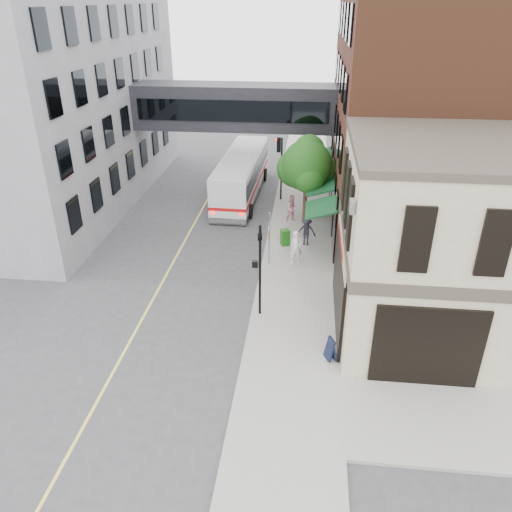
% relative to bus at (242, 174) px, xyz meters
% --- Properties ---
extents(ground, '(120.00, 120.00, 0.00)m').
position_rel_bus_xyz_m(ground, '(2.58, -17.75, -1.73)').
color(ground, '#38383A').
rests_on(ground, ground).
extents(sidewalk_main, '(4.00, 60.00, 0.15)m').
position_rel_bus_xyz_m(sidewalk_main, '(4.58, -3.75, -1.65)').
color(sidewalk_main, gray).
rests_on(sidewalk_main, ground).
extents(corner_building, '(10.19, 8.12, 8.45)m').
position_rel_bus_xyz_m(corner_building, '(11.55, -15.75, 2.48)').
color(corner_building, tan).
rests_on(corner_building, ground).
extents(brick_building, '(13.76, 18.00, 14.00)m').
position_rel_bus_xyz_m(brick_building, '(12.56, -2.76, 5.26)').
color(brick_building, '#4F2A18').
rests_on(brick_building, ground).
extents(opposite_building, '(14.00, 24.00, 14.00)m').
position_rel_bus_xyz_m(opposite_building, '(-14.42, -1.75, 5.27)').
color(opposite_building, slate).
rests_on(opposite_building, ground).
extents(skyway_bridge, '(14.00, 3.18, 3.00)m').
position_rel_bus_xyz_m(skyway_bridge, '(-0.42, 0.25, 4.77)').
color(skyway_bridge, black).
rests_on(skyway_bridge, ground).
extents(traffic_signal_near, '(0.44, 0.22, 4.60)m').
position_rel_bus_xyz_m(traffic_signal_near, '(2.95, -15.75, 1.25)').
color(traffic_signal_near, black).
rests_on(traffic_signal_near, sidewalk_main).
extents(traffic_signal_far, '(0.53, 0.28, 4.50)m').
position_rel_bus_xyz_m(traffic_signal_far, '(2.84, -0.75, 1.61)').
color(traffic_signal_far, black).
rests_on(traffic_signal_far, sidewalk_main).
extents(street_sign_pole, '(0.08, 0.75, 3.00)m').
position_rel_bus_xyz_m(street_sign_pole, '(2.97, -10.75, 0.20)').
color(street_sign_pole, gray).
rests_on(street_sign_pole, sidewalk_main).
extents(street_tree, '(3.80, 3.20, 5.60)m').
position_rel_bus_xyz_m(street_tree, '(4.77, -4.54, 2.18)').
color(street_tree, '#382619').
rests_on(street_tree, sidewalk_main).
extents(lane_marking, '(0.12, 40.00, 0.01)m').
position_rel_bus_xyz_m(lane_marking, '(-2.42, -7.75, -1.72)').
color(lane_marking, '#D8CC4C').
rests_on(lane_marking, ground).
extents(bus, '(3.05, 11.53, 3.08)m').
position_rel_bus_xyz_m(bus, '(0.00, 0.00, 0.00)').
color(bus, silver).
rests_on(bus, ground).
extents(pedestrian_a, '(0.80, 0.65, 1.92)m').
position_rel_bus_xyz_m(pedestrian_a, '(4.45, -10.60, -0.62)').
color(pedestrian_a, silver).
rests_on(pedestrian_a, sidewalk_main).
extents(pedestrian_b, '(1.05, 0.94, 1.78)m').
position_rel_bus_xyz_m(pedestrian_b, '(3.98, -4.72, -0.69)').
color(pedestrian_b, pink).
rests_on(pedestrian_b, sidewalk_main).
extents(pedestrian_c, '(1.13, 0.65, 1.73)m').
position_rel_bus_xyz_m(pedestrian_c, '(4.96, -8.18, -0.71)').
color(pedestrian_c, black).
rests_on(pedestrian_c, sidewalk_main).
extents(newspaper_box, '(0.61, 0.59, 0.96)m').
position_rel_bus_xyz_m(newspaper_box, '(3.73, -8.36, -1.10)').
color(newspaper_box, '#195814').
rests_on(newspaper_box, sidewalk_main).
extents(sandwich_board, '(0.53, 0.63, 0.96)m').
position_rel_bus_xyz_m(sandwich_board, '(6.18, -18.72, -1.10)').
color(sandwich_board, black).
rests_on(sandwich_board, sidewalk_main).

